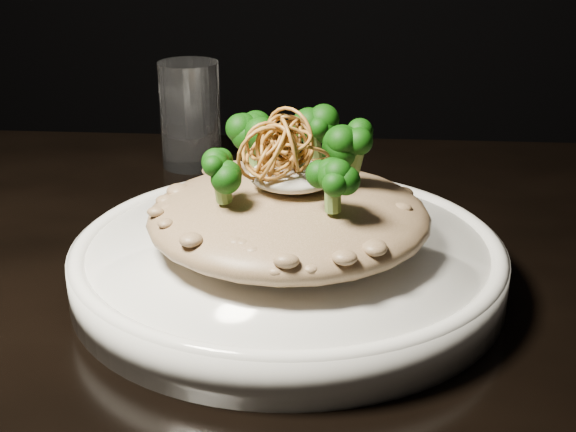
{
  "coord_description": "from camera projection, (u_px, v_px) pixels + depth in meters",
  "views": [
    {
      "loc": [
        0.04,
        -0.51,
        1.03
      ],
      "look_at": [
        0.0,
        0.02,
        0.81
      ],
      "focal_mm": 50.0,
      "sensor_mm": 36.0,
      "label": 1
    }
  ],
  "objects": [
    {
      "name": "table",
      "position": [
        279.0,
        396.0,
        0.61
      ],
      "size": [
        1.1,
        0.8,
        0.75
      ],
      "color": "black",
      "rests_on": "ground"
    },
    {
      "name": "plate",
      "position": [
        288.0,
        264.0,
        0.59
      ],
      "size": [
        0.32,
        0.32,
        0.03
      ],
      "primitive_type": "cylinder",
      "color": "white",
      "rests_on": "table"
    },
    {
      "name": "risotto",
      "position": [
        289.0,
        216.0,
        0.57
      ],
      "size": [
        0.2,
        0.2,
        0.04
      ],
      "primitive_type": "ellipsoid",
      "color": "brown",
      "rests_on": "plate"
    },
    {
      "name": "broccoli",
      "position": [
        289.0,
        152.0,
        0.56
      ],
      "size": [
        0.14,
        0.14,
        0.05
      ],
      "primitive_type": null,
      "color": "black",
      "rests_on": "risotto"
    },
    {
      "name": "cheese",
      "position": [
        293.0,
        175.0,
        0.56
      ],
      "size": [
        0.06,
        0.06,
        0.02
      ],
      "primitive_type": "ellipsoid",
      "color": "white",
      "rests_on": "risotto"
    },
    {
      "name": "shallots",
      "position": [
        283.0,
        140.0,
        0.55
      ],
      "size": [
        0.06,
        0.06,
        0.04
      ],
      "primitive_type": null,
      "color": "brown",
      "rests_on": "cheese"
    },
    {
      "name": "drinking_glass",
      "position": [
        190.0,
        115.0,
        0.83
      ],
      "size": [
        0.07,
        0.07,
        0.11
      ],
      "primitive_type": "cylinder",
      "rotation": [
        0.0,
        0.0,
        0.22
      ],
      "color": "silver",
      "rests_on": "table"
    }
  ]
}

